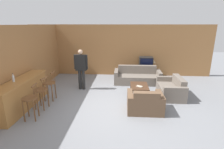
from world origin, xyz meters
TOP-DOWN VIEW (x-y plane):
  - ground_plane at (0.00, 0.00)m, footprint 24.00×24.00m
  - wall_back at (0.00, 3.73)m, footprint 9.40×0.08m
  - wall_left at (-3.29, 1.37)m, footprint 0.08×8.73m
  - bar_counter at (-2.96, -0.34)m, footprint 0.55×2.46m
  - bar_chair_near at (-2.35, -0.98)m, footprint 0.46×0.46m
  - bar_chair_mid at (-2.35, -0.32)m, footprint 0.46×0.46m
  - bar_chair_far at (-2.34, 0.34)m, footprint 0.42×0.42m
  - couch_far at (0.88, 2.43)m, footprint 2.09×0.88m
  - armchair_near at (0.91, -0.31)m, footprint 1.08×0.84m
  - loveseat_right at (2.05, 0.98)m, footprint 0.81×1.41m
  - coffee_table at (0.84, 0.92)m, footprint 0.65×0.94m
  - tv_unit at (1.36, 3.37)m, footprint 1.02×0.53m
  - tv at (1.36, 3.36)m, footprint 0.66×0.48m
  - bottle at (-3.04, -0.53)m, footprint 0.07×0.07m
  - book_on_table at (0.84, 0.80)m, footprint 0.26×0.23m
  - table_lamp at (1.71, 3.37)m, footprint 0.26×0.26m
  - person_by_window at (-1.48, 1.47)m, footprint 0.56×0.20m

SIDE VIEW (x-z plane):
  - ground_plane at x=0.00m, z-range 0.00..0.00m
  - tv_unit at x=1.36m, z-range 0.00..0.52m
  - loveseat_right at x=2.05m, z-range -0.10..0.64m
  - couch_far at x=0.88m, z-range -0.11..0.65m
  - armchair_near at x=0.91m, z-range -0.10..0.65m
  - coffee_table at x=0.84m, z-range 0.15..0.55m
  - book_on_table at x=0.84m, z-range 0.41..0.43m
  - bar_counter at x=-2.96m, z-range 0.00..0.97m
  - bar_chair_near at x=-2.35m, z-range 0.05..1.09m
  - bar_chair_mid at x=-2.35m, z-range 0.05..1.09m
  - bar_chair_far at x=-2.34m, z-range 0.05..1.09m
  - tv at x=1.36m, z-range 0.52..1.04m
  - table_lamp at x=1.71m, z-range 0.62..1.04m
  - person_by_window at x=-1.48m, z-range 0.11..1.76m
  - bottle at x=-3.04m, z-range 0.95..1.21m
  - wall_back at x=0.00m, z-range 0.00..2.60m
  - wall_left at x=-3.29m, z-range 0.00..2.60m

